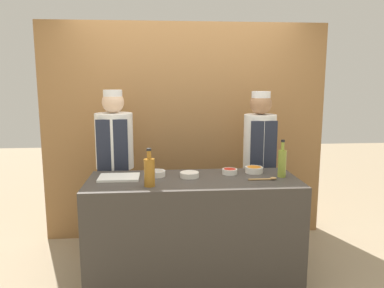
{
  "coord_description": "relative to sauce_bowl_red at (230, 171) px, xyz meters",
  "views": [
    {
      "loc": [
        -0.27,
        -3.09,
        1.78
      ],
      "look_at": [
        0.0,
        0.14,
        1.23
      ],
      "focal_mm": 35.0,
      "sensor_mm": 36.0,
      "label": 1
    }
  ],
  "objects": [
    {
      "name": "ground_plane",
      "position": [
        -0.34,
        -0.14,
        -0.97
      ],
      "size": [
        14.0,
        14.0,
        0.0
      ],
      "primitive_type": "plane",
      "color": "tan"
    },
    {
      "name": "cabinet_wall",
      "position": [
        -0.34,
        0.97,
        0.23
      ],
      "size": [
        3.14,
        0.18,
        2.4
      ],
      "color": "olive",
      "rests_on": "ground_plane"
    },
    {
      "name": "counter",
      "position": [
        -0.34,
        -0.14,
        -0.5
      ],
      "size": [
        1.81,
        0.7,
        0.95
      ],
      "color": "#3D3833",
      "rests_on": "ground_plane"
    },
    {
      "name": "sauce_bowl_red",
      "position": [
        0.0,
        0.0,
        0.0
      ],
      "size": [
        0.13,
        0.13,
        0.05
      ],
      "color": "silver",
      "rests_on": "counter"
    },
    {
      "name": "sauce_bowl_yellow",
      "position": [
        -0.66,
        -0.02,
        0.0
      ],
      "size": [
        0.16,
        0.16,
        0.05
      ],
      "color": "silver",
      "rests_on": "counter"
    },
    {
      "name": "sauce_bowl_orange",
      "position": [
        0.23,
        0.03,
        0.0
      ],
      "size": [
        0.16,
        0.16,
        0.05
      ],
      "color": "silver",
      "rests_on": "counter"
    },
    {
      "name": "sauce_bowl_white",
      "position": [
        -0.37,
        -0.08,
        -0.0
      ],
      "size": [
        0.17,
        0.17,
        0.04
      ],
      "color": "silver",
      "rests_on": "counter"
    },
    {
      "name": "cutting_board",
      "position": [
        -0.98,
        -0.08,
        -0.02
      ],
      "size": [
        0.34,
        0.25,
        0.02
      ],
      "color": "white",
      "rests_on": "counter"
    },
    {
      "name": "bottle_oil",
      "position": [
        0.43,
        -0.13,
        0.1
      ],
      "size": [
        0.07,
        0.07,
        0.33
      ],
      "color": "olive",
      "rests_on": "counter"
    },
    {
      "name": "bottle_amber",
      "position": [
        -0.71,
        -0.33,
        0.09
      ],
      "size": [
        0.09,
        0.09,
        0.31
      ],
      "color": "#9E661E",
      "rests_on": "counter"
    },
    {
      "name": "wooden_spoon",
      "position": [
        0.27,
        -0.23,
        -0.02
      ],
      "size": [
        0.24,
        0.04,
        0.03
      ],
      "color": "#B2844C",
      "rests_on": "counter"
    },
    {
      "name": "chef_left",
      "position": [
        -1.07,
        0.46,
        -0.06
      ],
      "size": [
        0.37,
        0.37,
        1.69
      ],
      "color": "#28282D",
      "rests_on": "ground_plane"
    },
    {
      "name": "chef_right",
      "position": [
        0.39,
        0.46,
        -0.05
      ],
      "size": [
        0.33,
        0.33,
        1.67
      ],
      "color": "#28282D",
      "rests_on": "ground_plane"
    }
  ]
}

